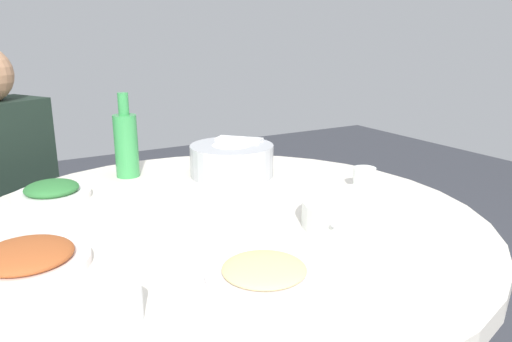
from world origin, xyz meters
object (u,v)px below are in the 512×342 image
Objects in this scene: soup_bowl at (359,214)px; dish_noodles at (264,273)px; green_bottle at (126,143)px; rice_bowl at (232,159)px; tea_cup_near at (363,178)px; round_dining_table at (223,252)px; tea_cup_far at (121,302)px; dish_greens at (52,192)px; dish_stirfry at (26,259)px; stool_for_diner_left at (18,317)px.

soup_bowl is 0.35m from dish_noodles.
green_bottle reaches higher than soup_bowl.
soup_bowl is 1.01× the size of green_bottle.
rice_bowl reaches higher than tea_cup_near.
green_bottle reaches higher than rice_bowl.
round_dining_table is 0.49m from tea_cup_far.
dish_greens is 0.69m from tea_cup_far.
round_dining_table is at bearing 6.93° from dish_stirfry.
soup_bowl is at bearing -133.85° from tea_cup_near.
dish_greens is at bearing 136.02° from soup_bowl.
dish_greens is at bearing 175.47° from rice_bowl.
dish_stirfry reaches higher than dish_noodles.
tea_cup_near is 1.35m from stool_for_diner_left.
green_bottle is 0.83m from stool_for_diner_left.
round_dining_table is at bearing 76.83° from dish_noodles.
rice_bowl reaches higher than dish_greens.
tea_cup_near reaches higher than dish_greens.
tea_cup_far reaches higher than stool_for_diner_left.
dish_stirfry is at bearing 167.59° from soup_bowl.
soup_bowl reaches higher than dish_stirfry.
rice_bowl is at bearing 67.36° from dish_noodles.
round_dining_table is 5.41× the size of dish_stirfry.
dish_noodles is 0.52× the size of stool_for_diner_left.
tea_cup_near reaches higher than round_dining_table.
green_bottle is 4.07× the size of tea_cup_near.
dish_greens is at bearing 90.02° from tea_cup_far.
tea_cup_near is 0.15× the size of stool_for_diner_left.
dish_stirfry is at bearing -89.59° from stool_for_diner_left.
round_dining_table is 0.40m from rice_bowl.
soup_bowl reaches higher than dish_greens.
tea_cup_far is (-0.27, 0.00, 0.02)m from dish_noodles.
soup_bowl is 1.37m from stool_for_diner_left.
round_dining_table is at bearing 140.42° from soup_bowl.
tea_cup_far is 0.16× the size of stool_for_diner_left.
dish_greens is (-0.54, 0.04, -0.03)m from rice_bowl.
dish_greens is at bearing -74.79° from stool_for_diner_left.
soup_bowl is (0.06, -0.53, -0.02)m from rice_bowl.
rice_bowl is 1.29× the size of dish_greens.
soup_bowl is 1.12× the size of dish_stirfry.
stool_for_diner_left is (-0.12, 1.12, -0.60)m from tea_cup_far.
soup_bowl is 1.21× the size of dish_noodles.
soup_bowl is 1.31× the size of dish_greens.
tea_cup_near reaches higher than soup_bowl.
rice_bowl is 1.19× the size of dish_noodles.
dish_stirfry is (-0.38, 0.27, 0.01)m from dish_noodles.
dish_noodles is at bearing -160.61° from soup_bowl.
soup_bowl is 0.72m from dish_stirfry.
dish_greens is (-0.34, 0.37, 0.11)m from round_dining_table.
round_dining_table is 3.05× the size of stool_for_diner_left.
rice_bowl is 0.62× the size of stool_for_diner_left.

